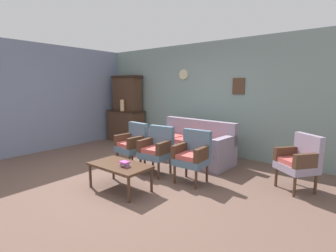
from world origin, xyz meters
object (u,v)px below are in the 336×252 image
(armchair_row_middle, at_px, (133,143))
(book_stack_on_table, at_px, (125,164))
(coffee_table, at_px, (120,167))
(wingback_chair_by_fireplace, at_px, (299,160))
(armchair_near_couch_end, at_px, (193,154))
(vase_on_cabinet, at_px, (122,105))
(side_cabinet, at_px, (126,126))
(armchair_by_doorway, at_px, (157,148))
(floral_couch, at_px, (191,146))

(armchair_row_middle, distance_m, book_stack_on_table, 1.31)
(coffee_table, relative_size, book_stack_on_table, 6.79)
(armchair_row_middle, xyz_separation_m, coffee_table, (0.71, -0.96, -0.12))
(wingback_chair_by_fireplace, height_order, book_stack_on_table, wingback_chair_by_fireplace)
(armchair_near_couch_end, bearing_deg, vase_on_cabinet, 157.37)
(side_cabinet, xyz_separation_m, wingback_chair_by_fireplace, (4.92, -0.81, 0.03))
(vase_on_cabinet, bearing_deg, armchair_by_doorway, -29.28)
(side_cabinet, height_order, armchair_by_doorway, side_cabinet)
(armchair_by_doorway, height_order, wingback_chair_by_fireplace, same)
(armchair_near_couch_end, distance_m, book_stack_on_table, 1.18)
(armchair_by_doorway, xyz_separation_m, wingback_chair_by_fireplace, (2.27, 0.81, 0.00))
(armchair_by_doorway, bearing_deg, armchair_row_middle, 177.82)
(vase_on_cabinet, bearing_deg, wingback_chair_by_fireplace, -7.46)
(wingback_chair_by_fireplace, bearing_deg, book_stack_on_table, -139.65)
(floral_couch, distance_m, book_stack_on_table, 2.09)
(floral_couch, distance_m, armchair_near_couch_end, 1.28)
(floral_couch, relative_size, book_stack_on_table, 13.05)
(wingback_chair_by_fireplace, bearing_deg, coffee_table, -142.02)
(armchair_near_couch_end, xyz_separation_m, book_stack_on_table, (-0.58, -1.02, -0.04))
(floral_couch, xyz_separation_m, armchair_by_doorway, (-0.05, -1.11, 0.17))
(side_cabinet, xyz_separation_m, floral_couch, (2.70, -0.51, -0.14))
(armchair_near_couch_end, xyz_separation_m, wingback_chair_by_fireplace, (1.51, 0.76, 0.00))
(armchair_row_middle, relative_size, coffee_table, 0.90)
(armchair_by_doorway, height_order, book_stack_on_table, armchair_by_doorway)
(wingback_chair_by_fireplace, bearing_deg, armchair_row_middle, -165.07)
(vase_on_cabinet, distance_m, floral_couch, 2.77)
(side_cabinet, relative_size, armchair_by_doorway, 1.28)
(floral_couch, xyz_separation_m, wingback_chair_by_fireplace, (2.22, -0.30, 0.17))
(vase_on_cabinet, bearing_deg, armchair_row_middle, -36.86)
(side_cabinet, relative_size, armchair_near_couch_end, 1.28)
(vase_on_cabinet, distance_m, armchair_row_middle, 2.45)
(side_cabinet, distance_m, book_stack_on_table, 3.83)
(vase_on_cabinet, height_order, armchair_row_middle, vase_on_cabinet)
(vase_on_cabinet, distance_m, armchair_by_doorway, 3.02)
(side_cabinet, relative_size, vase_on_cabinet, 3.46)
(floral_couch, height_order, armchair_row_middle, same)
(side_cabinet, relative_size, armchair_row_middle, 1.28)
(vase_on_cabinet, distance_m, coffee_table, 3.61)
(floral_couch, bearing_deg, armchair_near_couch_end, -56.22)
(armchair_row_middle, bearing_deg, wingback_chair_by_fireplace, 14.93)
(side_cabinet, height_order, coffee_table, side_cabinet)
(armchair_by_doorway, bearing_deg, book_stack_on_table, -79.80)
(floral_couch, relative_size, armchair_row_middle, 2.13)
(vase_on_cabinet, relative_size, armchair_by_doorway, 0.37)
(side_cabinet, bearing_deg, armchair_row_middle, -39.22)
(vase_on_cabinet, relative_size, armchair_row_middle, 0.37)
(coffee_table, height_order, book_stack_on_table, book_stack_on_table)
(armchair_near_couch_end, bearing_deg, side_cabinet, 155.25)
(side_cabinet, height_order, wingback_chair_by_fireplace, side_cabinet)
(wingback_chair_by_fireplace, bearing_deg, side_cabinet, 170.63)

